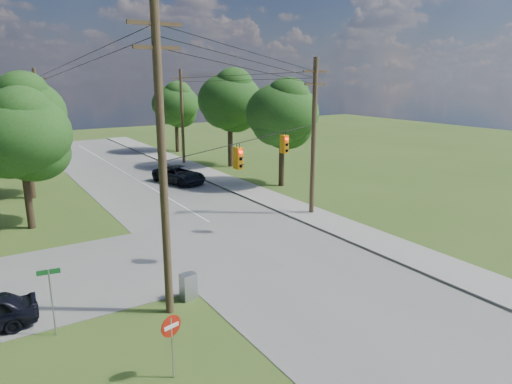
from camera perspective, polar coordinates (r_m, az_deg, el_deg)
ground at (r=21.11m, az=1.64°, el=-11.91°), size 140.00×140.00×0.00m
main_road at (r=25.95m, az=-0.85°, el=-6.71°), size 10.00×100.00×0.03m
sidewalk_east at (r=29.77m, az=10.25°, el=-4.05°), size 2.60×100.00×0.12m
pole_sw at (r=17.45m, az=-11.64°, el=3.79°), size 2.00×0.32×12.00m
pole_ne at (r=30.92m, az=7.22°, el=7.04°), size 2.00×0.32×10.50m
pole_north_e at (r=49.85m, az=-9.21°, el=9.32°), size 2.00×0.32×10.00m
pole_north_w at (r=46.23m, az=-25.38°, el=7.75°), size 2.00×0.32×10.00m
power_lines at (r=29.80m, az=-8.53°, el=13.84°), size 13.93×29.62×4.93m
traffic_signals at (r=24.34m, az=0.93°, el=5.26°), size 4.91×3.27×1.05m
tree_w_near at (r=30.99m, az=-27.40°, el=6.42°), size 6.00×6.00×8.40m
tree_w_mid at (r=38.96m, az=-27.19°, el=8.73°), size 6.40×6.40×9.22m
tree_e_near at (r=39.04m, az=3.30°, el=9.78°), size 6.20×6.20×8.81m
tree_e_mid at (r=47.72m, az=-3.31°, el=11.40°), size 6.60×6.60×9.64m
tree_e_far at (r=58.16m, az=-10.02°, el=10.76°), size 5.80×5.80×8.32m
car_main_north at (r=41.22m, az=-9.59°, el=2.15°), size 3.86×5.85×1.49m
control_cabinet at (r=20.14m, az=-8.46°, el=-11.59°), size 0.71×0.56×1.17m
do_not_enter_sign at (r=15.02m, az=-10.53°, el=-16.86°), size 0.72×0.21×2.19m
street_name_sign at (r=18.45m, az=-24.24°, el=-11.52°), size 0.79×0.14×2.64m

